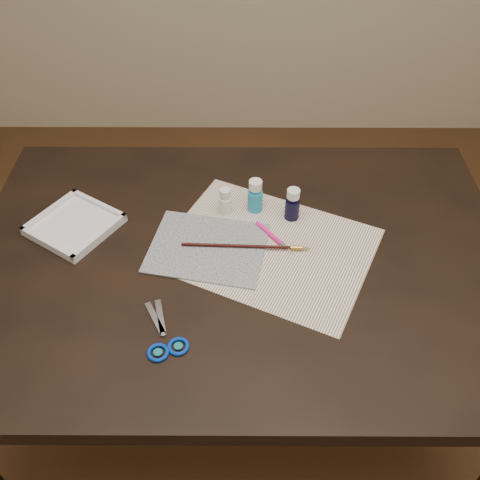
{
  "coord_description": "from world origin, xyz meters",
  "views": [
    {
      "loc": [
        0.0,
        -0.89,
        1.66
      ],
      "look_at": [
        0.0,
        0.0,
        0.8
      ],
      "focal_mm": 40.0,
      "sensor_mm": 36.0,
      "label": 1
    }
  ],
  "objects_px": {
    "paint_bottle_white": "(225,201)",
    "scissors": "(158,330)",
    "paper": "(268,248)",
    "canvas": "(208,248)",
    "paint_bottle_navy": "(293,204)",
    "palette_tray": "(74,224)",
    "paint_bottle_cyan": "(255,196)"
  },
  "relations": [
    {
      "from": "paint_bottle_cyan",
      "to": "paint_bottle_navy",
      "type": "bearing_deg",
      "value": -18.07
    },
    {
      "from": "paper",
      "to": "palette_tray",
      "type": "relative_size",
      "value": 2.59
    },
    {
      "from": "palette_tray",
      "to": "paint_bottle_navy",
      "type": "bearing_deg",
      "value": 4.18
    },
    {
      "from": "canvas",
      "to": "paint_bottle_white",
      "type": "height_order",
      "value": "paint_bottle_white"
    },
    {
      "from": "palette_tray",
      "to": "paint_bottle_cyan",
      "type": "bearing_deg",
      "value": 8.81
    },
    {
      "from": "paint_bottle_white",
      "to": "scissors",
      "type": "relative_size",
      "value": 0.43
    },
    {
      "from": "paint_bottle_white",
      "to": "scissors",
      "type": "bearing_deg",
      "value": -109.17
    },
    {
      "from": "paint_bottle_cyan",
      "to": "palette_tray",
      "type": "xyz_separation_m",
      "value": [
        -0.45,
        -0.07,
        -0.04
      ]
    },
    {
      "from": "paint_bottle_navy",
      "to": "scissors",
      "type": "relative_size",
      "value": 0.52
    },
    {
      "from": "paper",
      "to": "paint_bottle_cyan",
      "type": "height_order",
      "value": "paint_bottle_cyan"
    },
    {
      "from": "scissors",
      "to": "palette_tray",
      "type": "xyz_separation_m",
      "value": [
        -0.25,
        0.32,
        0.01
      ]
    },
    {
      "from": "paint_bottle_navy",
      "to": "scissors",
      "type": "xyz_separation_m",
      "value": [
        -0.3,
        -0.36,
        -0.04
      ]
    },
    {
      "from": "paint_bottle_white",
      "to": "paint_bottle_cyan",
      "type": "xyz_separation_m",
      "value": [
        0.08,
        0.01,
        0.01
      ]
    },
    {
      "from": "paint_bottle_navy",
      "to": "palette_tray",
      "type": "bearing_deg",
      "value": -175.82
    },
    {
      "from": "palette_tray",
      "to": "paint_bottle_white",
      "type": "bearing_deg",
      "value": 8.86
    },
    {
      "from": "canvas",
      "to": "scissors",
      "type": "distance_m",
      "value": 0.26
    },
    {
      "from": "canvas",
      "to": "scissors",
      "type": "xyz_separation_m",
      "value": [
        -0.09,
        -0.24,
        0.0
      ]
    },
    {
      "from": "paint_bottle_cyan",
      "to": "scissors",
      "type": "xyz_separation_m",
      "value": [
        -0.21,
        -0.39,
        -0.04
      ]
    },
    {
      "from": "paper",
      "to": "scissors",
      "type": "distance_m",
      "value": 0.34
    },
    {
      "from": "paint_bottle_white",
      "to": "paint_bottle_cyan",
      "type": "relative_size",
      "value": 0.81
    },
    {
      "from": "paper",
      "to": "palette_tray",
      "type": "height_order",
      "value": "palette_tray"
    },
    {
      "from": "paper",
      "to": "paint_bottle_navy",
      "type": "xyz_separation_m",
      "value": [
        0.06,
        0.11,
        0.04
      ]
    },
    {
      "from": "paint_bottle_white",
      "to": "paint_bottle_cyan",
      "type": "bearing_deg",
      "value": 8.55
    },
    {
      "from": "canvas",
      "to": "paint_bottle_cyan",
      "type": "xyz_separation_m",
      "value": [
        0.12,
        0.14,
        0.04
      ]
    },
    {
      "from": "paint_bottle_cyan",
      "to": "palette_tray",
      "type": "height_order",
      "value": "paint_bottle_cyan"
    },
    {
      "from": "paper",
      "to": "paint_bottle_cyan",
      "type": "relative_size",
      "value": 5.11
    },
    {
      "from": "canvas",
      "to": "paint_bottle_navy",
      "type": "xyz_separation_m",
      "value": [
        0.21,
        0.11,
        0.04
      ]
    },
    {
      "from": "canvas",
      "to": "palette_tray",
      "type": "height_order",
      "value": "palette_tray"
    },
    {
      "from": "canvas",
      "to": "paint_bottle_navy",
      "type": "distance_m",
      "value": 0.24
    },
    {
      "from": "canvas",
      "to": "paint_bottle_white",
      "type": "bearing_deg",
      "value": 73.19
    },
    {
      "from": "paper",
      "to": "paint_bottle_white",
      "type": "xyz_separation_m",
      "value": [
        -0.11,
        0.13,
        0.04
      ]
    },
    {
      "from": "paint_bottle_white",
      "to": "paint_bottle_navy",
      "type": "bearing_deg",
      "value": -6.35
    }
  ]
}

